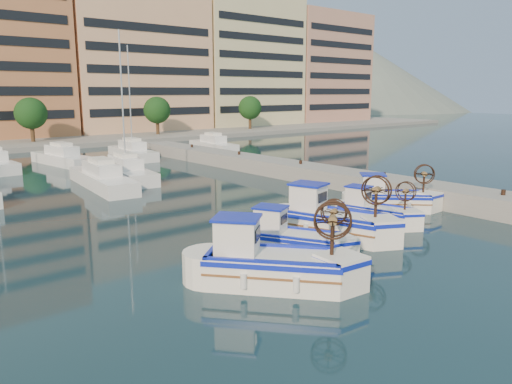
# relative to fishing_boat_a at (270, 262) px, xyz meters

# --- Properties ---
(ground) EXTENTS (300.00, 300.00, 0.00)m
(ground) POSITION_rel_fishing_boat_a_xyz_m (3.87, 1.38, -0.88)
(ground) COLOR #1A3844
(ground) RESTS_ON ground
(quay) EXTENTS (3.00, 60.00, 1.20)m
(quay) POSITION_rel_fishing_boat_a_xyz_m (16.87, 9.38, -0.28)
(quay) COLOR gray
(quay) RESTS_ON ground
(waterfront) EXTENTS (180.00, 40.00, 25.60)m
(waterfront) POSITION_rel_fishing_boat_a_xyz_m (13.10, 66.42, 10.22)
(waterfront) COLOR gray
(waterfront) RESTS_ON ground
(hill_east) EXTENTS (160.00, 160.00, 50.00)m
(hill_east) POSITION_rel_fishing_boat_a_xyz_m (143.87, 111.38, -0.88)
(hill_east) COLOR slate
(hill_east) RESTS_ON ground
(yacht_marina) EXTENTS (41.73, 23.45, 11.50)m
(yacht_marina) POSITION_rel_fishing_boat_a_xyz_m (0.61, 29.12, -0.35)
(yacht_marina) COLOR white
(yacht_marina) RESTS_ON ground
(fishing_boat_a) EXTENTS (4.72, 5.05, 3.18)m
(fishing_boat_a) POSITION_rel_fishing_boat_a_xyz_m (0.00, 0.00, 0.00)
(fishing_boat_a) COLOR white
(fishing_boat_a) RESTS_ON ground
(fishing_boat_b) EXTENTS (3.34, 4.32, 2.61)m
(fishing_boat_b) POSITION_rel_fishing_boat_a_xyz_m (2.98, 1.95, -0.16)
(fishing_boat_b) COLOR white
(fishing_boat_b) RESTS_ON ground
(fishing_boat_c) EXTENTS (3.44, 5.29, 3.20)m
(fishing_boat_c) POSITION_rel_fishing_boat_a_xyz_m (6.27, 2.72, 0.01)
(fishing_boat_c) COLOR white
(fishing_boat_c) RESTS_ON ground
(fishing_boat_d) EXTENTS (2.35, 4.03, 2.44)m
(fishing_boat_d) POSITION_rel_fishing_boat_a_xyz_m (9.97, 2.98, -0.20)
(fishing_boat_d) COLOR white
(fishing_boat_d) RESTS_ON ground
(fishing_boat_e) EXTENTS (4.29, 4.23, 2.76)m
(fishing_boat_e) POSITION_rel_fishing_boat_a_xyz_m (13.11, 4.20, -0.12)
(fishing_boat_e) COLOR white
(fishing_boat_e) RESTS_ON ground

